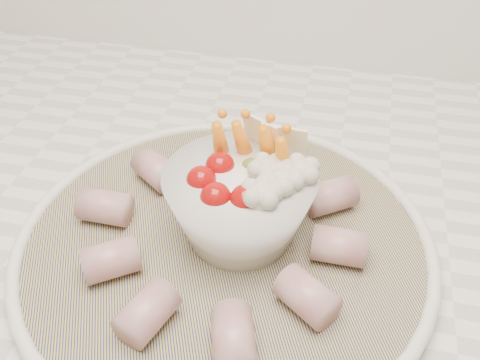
# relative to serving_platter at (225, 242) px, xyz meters

# --- Properties ---
(serving_platter) EXTENTS (0.51, 0.51, 0.02)m
(serving_platter) POSITION_rel_serving_platter_xyz_m (0.00, 0.00, 0.00)
(serving_platter) COLOR navy
(serving_platter) RESTS_ON kitchen_counter
(veggie_bowl) EXTENTS (0.13, 0.13, 0.11)m
(veggie_bowl) POSITION_rel_serving_platter_xyz_m (0.01, 0.01, 0.05)
(veggie_bowl) COLOR white
(veggie_bowl) RESTS_ON serving_platter
(cured_meat_rolls) EXTENTS (0.27, 0.28, 0.03)m
(cured_meat_rolls) POSITION_rel_serving_platter_xyz_m (-0.00, 0.00, 0.02)
(cured_meat_rolls) COLOR #A44A55
(cured_meat_rolls) RESTS_ON serving_platter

